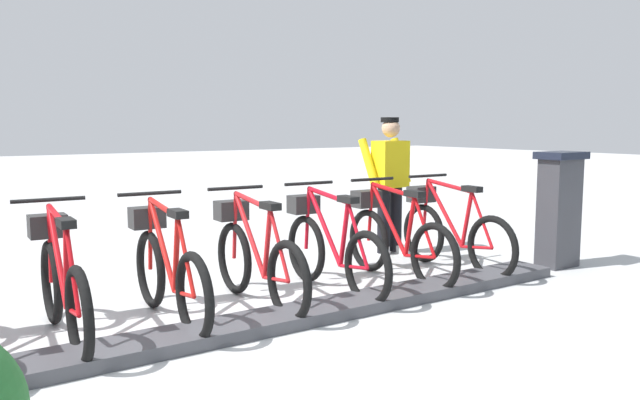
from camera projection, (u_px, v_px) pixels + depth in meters
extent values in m
plane|color=#BDBEBD|center=(225.00, 337.00, 4.78)|extent=(60.00, 60.00, 0.00)
cube|color=#47474C|center=(224.00, 330.00, 4.77)|extent=(0.44, 7.24, 0.10)
cube|color=#38383D|center=(559.00, 213.00, 7.06)|extent=(0.28, 0.44, 1.20)
cube|color=#194C8C|center=(549.00, 181.00, 7.14)|extent=(0.03, 0.30, 0.40)
cube|color=black|center=(561.00, 155.00, 6.98)|extent=(0.36, 0.52, 0.08)
torus|color=black|center=(492.00, 248.00, 6.44)|extent=(0.67, 0.10, 0.67)
torus|color=black|center=(423.00, 233.00, 7.33)|extent=(0.67, 0.10, 0.67)
cylinder|color=red|center=(444.00, 212.00, 7.01)|extent=(0.60, 0.07, 0.70)
cylinder|color=red|center=(467.00, 220.00, 6.72)|extent=(0.17, 0.05, 0.61)
cylinder|color=red|center=(449.00, 186.00, 6.92)|extent=(0.69, 0.08, 0.11)
cylinder|color=red|center=(477.00, 247.00, 6.63)|extent=(0.43, 0.05, 0.09)
cylinder|color=red|center=(482.00, 220.00, 6.54)|extent=(0.33, 0.05, 0.56)
cylinder|color=red|center=(426.00, 207.00, 7.27)|extent=(0.10, 0.04, 0.62)
cube|color=black|center=(472.00, 189.00, 6.63)|extent=(0.22, 0.11, 0.06)
cylinder|color=black|center=(428.00, 176.00, 7.20)|extent=(0.06, 0.54, 0.03)
cube|color=#2D2D2D|center=(421.00, 194.00, 7.32)|extent=(0.21, 0.29, 0.18)
torus|color=black|center=(435.00, 258.00, 5.99)|extent=(0.67, 0.10, 0.67)
torus|color=black|center=(369.00, 240.00, 6.88)|extent=(0.67, 0.10, 0.67)
cylinder|color=red|center=(389.00, 219.00, 6.55)|extent=(0.60, 0.07, 0.70)
cylinder|color=red|center=(410.00, 227.00, 6.27)|extent=(0.17, 0.05, 0.61)
cylinder|color=red|center=(393.00, 190.00, 6.47)|extent=(0.69, 0.08, 0.11)
cylinder|color=red|center=(420.00, 257.00, 6.17)|extent=(0.43, 0.05, 0.09)
cylinder|color=red|center=(424.00, 227.00, 6.09)|extent=(0.33, 0.05, 0.56)
cylinder|color=red|center=(370.00, 212.00, 6.81)|extent=(0.10, 0.04, 0.62)
cube|color=black|center=(415.00, 194.00, 6.18)|extent=(0.22, 0.11, 0.06)
cylinder|color=black|center=(372.00, 179.00, 6.75)|extent=(0.06, 0.54, 0.03)
cube|color=#2D2D2D|center=(366.00, 199.00, 6.87)|extent=(0.21, 0.29, 0.18)
torus|color=black|center=(368.00, 269.00, 5.54)|extent=(0.67, 0.10, 0.67)
torus|color=black|center=(306.00, 249.00, 6.42)|extent=(0.67, 0.10, 0.67)
cylinder|color=red|center=(324.00, 226.00, 6.10)|extent=(0.60, 0.07, 0.70)
cylinder|color=red|center=(344.00, 235.00, 5.82)|extent=(0.17, 0.05, 0.61)
cylinder|color=red|center=(328.00, 195.00, 6.02)|extent=(0.69, 0.08, 0.11)
cylinder|color=red|center=(354.00, 267.00, 5.72)|extent=(0.43, 0.05, 0.09)
cylinder|color=red|center=(358.00, 235.00, 5.63)|extent=(0.33, 0.05, 0.56)
cylinder|color=red|center=(308.00, 219.00, 6.36)|extent=(0.10, 0.04, 0.62)
cube|color=black|center=(348.00, 199.00, 5.73)|extent=(0.22, 0.11, 0.06)
cylinder|color=black|center=(309.00, 183.00, 6.29)|extent=(0.06, 0.54, 0.03)
cube|color=#2D2D2D|center=(303.00, 204.00, 6.41)|extent=(0.21, 0.29, 0.18)
torus|color=black|center=(289.00, 282.00, 5.09)|extent=(0.67, 0.10, 0.67)
torus|color=black|center=(234.00, 258.00, 5.97)|extent=(0.67, 0.10, 0.67)
cylinder|color=red|center=(250.00, 234.00, 5.65)|extent=(0.60, 0.07, 0.70)
cylinder|color=red|center=(267.00, 244.00, 5.36)|extent=(0.17, 0.05, 0.61)
cylinder|color=red|center=(252.00, 201.00, 5.56)|extent=(0.69, 0.08, 0.11)
cylinder|color=red|center=(276.00, 279.00, 5.27)|extent=(0.43, 0.05, 0.09)
cylinder|color=red|center=(279.00, 245.00, 5.18)|extent=(0.33, 0.05, 0.56)
cylinder|color=red|center=(235.00, 226.00, 5.91)|extent=(0.10, 0.04, 0.62)
cube|color=black|center=(270.00, 206.00, 5.27)|extent=(0.22, 0.11, 0.06)
cylinder|color=black|center=(236.00, 188.00, 5.84)|extent=(0.06, 0.54, 0.03)
cube|color=#2D2D2D|center=(231.00, 210.00, 5.96)|extent=(0.21, 0.29, 0.18)
torus|color=black|center=(194.00, 297.00, 4.63)|extent=(0.67, 0.10, 0.67)
torus|color=black|center=(150.00, 269.00, 5.52)|extent=(0.67, 0.10, 0.67)
cylinder|color=red|center=(162.00, 244.00, 5.20)|extent=(0.60, 0.07, 0.70)
cylinder|color=red|center=(176.00, 255.00, 4.91)|extent=(0.17, 0.05, 0.61)
cylinder|color=red|center=(163.00, 208.00, 5.11)|extent=(0.69, 0.08, 0.11)
cylinder|color=red|center=(184.00, 294.00, 4.81)|extent=(0.43, 0.05, 0.09)
cylinder|color=red|center=(186.00, 256.00, 4.73)|extent=(0.33, 0.05, 0.56)
cylinder|color=red|center=(150.00, 235.00, 5.46)|extent=(0.10, 0.04, 0.62)
cube|color=black|center=(178.00, 214.00, 4.82)|extent=(0.22, 0.11, 0.06)
cylinder|color=black|center=(150.00, 193.00, 5.39)|extent=(0.06, 0.54, 0.03)
cube|color=#2D2D2D|center=(147.00, 218.00, 5.51)|extent=(0.21, 0.29, 0.18)
torus|color=black|center=(79.00, 316.00, 4.18)|extent=(0.67, 0.10, 0.67)
torus|color=black|center=(52.00, 282.00, 5.07)|extent=(0.67, 0.10, 0.67)
cylinder|color=red|center=(58.00, 255.00, 4.74)|extent=(0.60, 0.07, 0.70)
cylinder|color=red|center=(67.00, 268.00, 4.46)|extent=(0.17, 0.05, 0.61)
cylinder|color=red|center=(57.00, 216.00, 4.66)|extent=(0.69, 0.08, 0.11)
cylinder|color=red|center=(73.00, 312.00, 4.36)|extent=(0.43, 0.05, 0.09)
cylinder|color=red|center=(73.00, 271.00, 4.28)|extent=(0.33, 0.05, 0.56)
cylinder|color=red|center=(50.00, 245.00, 5.00)|extent=(0.10, 0.04, 0.62)
cube|color=black|center=(66.00, 223.00, 4.37)|extent=(0.22, 0.11, 0.06)
cylinder|color=black|center=(49.00, 200.00, 4.94)|extent=(0.06, 0.54, 0.03)
cube|color=#2D2D2D|center=(48.00, 226.00, 5.05)|extent=(0.21, 0.29, 0.18)
cube|color=white|center=(379.00, 250.00, 7.83)|extent=(0.26, 0.12, 0.10)
cube|color=white|center=(399.00, 249.00, 7.86)|extent=(0.26, 0.12, 0.10)
cylinder|color=black|center=(383.00, 219.00, 7.74)|extent=(0.15, 0.15, 0.82)
cylinder|color=black|center=(396.00, 218.00, 7.86)|extent=(0.15, 0.15, 0.82)
cube|color=yellow|center=(390.00, 164.00, 7.72)|extent=(0.27, 0.41, 0.56)
cylinder|color=yellow|center=(369.00, 162.00, 7.65)|extent=(0.34, 0.11, 0.57)
cylinder|color=yellow|center=(401.00, 161.00, 7.95)|extent=(0.34, 0.11, 0.57)
sphere|color=tan|center=(391.00, 128.00, 7.67)|extent=(0.22, 0.22, 0.22)
cylinder|color=black|center=(390.00, 120.00, 7.67)|extent=(0.22, 0.22, 0.06)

